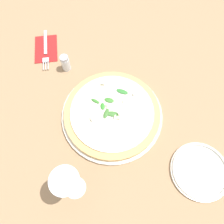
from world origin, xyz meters
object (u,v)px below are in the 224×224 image
at_px(fork, 46,49).
at_px(shaker_pepper, 66,63).
at_px(wine_glass, 68,183).
at_px(pizza_arugula_main, 112,114).
at_px(side_plate_white, 200,171).

height_order(fork, shaker_pepper, shaker_pepper).
distance_m(wine_glass, shaker_pepper, 0.45).
bearing_deg(fork, wine_glass, 8.64).
xyz_separation_m(pizza_arugula_main, fork, (-0.27, -0.28, -0.01)).
xyz_separation_m(fork, side_plate_white, (0.45, 0.55, 0.00)).
bearing_deg(pizza_arugula_main, shaker_pepper, -136.24).
bearing_deg(pizza_arugula_main, fork, -134.42).
distance_m(wine_glass, fork, 0.55).
distance_m(pizza_arugula_main, shaker_pepper, 0.26).
distance_m(wine_glass, side_plate_white, 0.40).
xyz_separation_m(pizza_arugula_main, wine_glass, (0.24, -0.10, 0.10)).
distance_m(fork, side_plate_white, 0.71).
relative_size(pizza_arugula_main, shaker_pepper, 5.12).
bearing_deg(side_plate_white, fork, -128.81).
relative_size(side_plate_white, shaker_pepper, 2.68).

